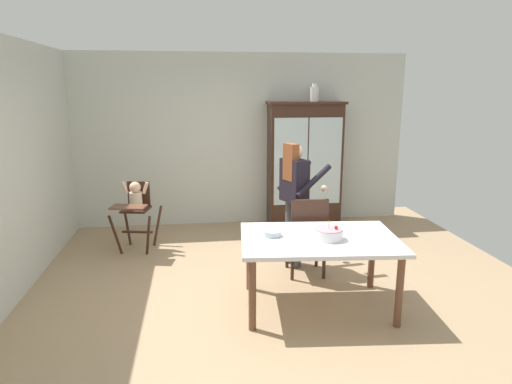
% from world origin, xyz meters
% --- Properties ---
extents(ground_plane, '(6.24, 6.24, 0.00)m').
position_xyz_m(ground_plane, '(0.00, 0.00, 0.00)').
color(ground_plane, tan).
extents(wall_back, '(5.32, 0.06, 2.70)m').
position_xyz_m(wall_back, '(0.00, 2.63, 1.35)').
color(wall_back, silver).
rests_on(wall_back, ground_plane).
extents(china_cabinet, '(1.20, 0.48, 1.96)m').
position_xyz_m(china_cabinet, '(0.98, 2.37, 0.99)').
color(china_cabinet, '#382116').
rests_on(china_cabinet, ground_plane).
extents(ceramic_vase, '(0.13, 0.13, 0.27)m').
position_xyz_m(ceramic_vase, '(1.11, 2.37, 2.08)').
color(ceramic_vase, white).
rests_on(ceramic_vase, china_cabinet).
extents(high_chair_with_toddler, '(0.68, 0.77, 0.95)m').
position_xyz_m(high_chair_with_toddler, '(-1.55, 1.50, 0.65)').
color(high_chair_with_toddler, '#382116').
rests_on(high_chair_with_toddler, ground_plane).
extents(adult_person, '(0.63, 0.62, 1.53)m').
position_xyz_m(adult_person, '(0.45, 0.69, 0.97)').
color(adult_person, '#47474C').
rests_on(adult_person, ground_plane).
extents(dining_table, '(1.62, 1.16, 0.74)m').
position_xyz_m(dining_table, '(0.45, -0.42, 0.65)').
color(dining_table, silver).
rests_on(dining_table, ground_plane).
extents(birthday_cake, '(0.28, 0.28, 0.19)m').
position_xyz_m(birthday_cake, '(0.53, -0.48, 0.79)').
color(birthday_cake, white).
rests_on(birthday_cake, dining_table).
extents(serving_bowl, '(0.18, 0.18, 0.05)m').
position_xyz_m(serving_bowl, '(0.00, -0.32, 0.77)').
color(serving_bowl, '#B2BCC6').
rests_on(serving_bowl, dining_table).
extents(dining_chair_far_side, '(0.46, 0.46, 0.96)m').
position_xyz_m(dining_chair_far_side, '(0.52, 0.31, 0.56)').
color(dining_chair_far_side, '#382116').
rests_on(dining_chair_far_side, ground_plane).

